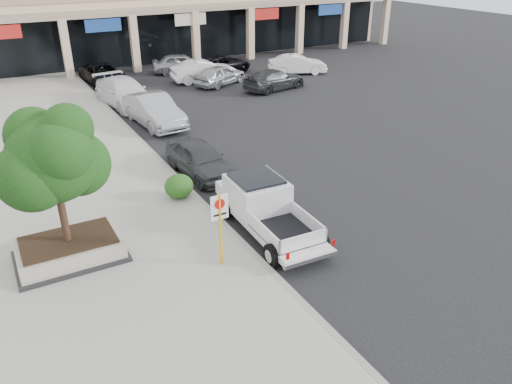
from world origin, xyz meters
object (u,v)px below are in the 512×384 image
(curb_car_d, at_px, (103,74))
(lot_car_e, at_px, (182,64))
(no_parking_sign, at_px, (220,220))
(curb_car_a, at_px, (200,159))
(planter_tree, at_px, (56,157))
(curb_car_c, at_px, (125,93))
(curb_car_b, at_px, (154,111))
(lot_car_c, at_px, (275,80))
(lot_car_f, at_px, (297,64))
(lot_car_b, at_px, (204,71))
(pickup_truck, at_px, (270,211))
(planter, at_px, (70,249))
(lot_car_d, at_px, (221,64))
(lot_car_a, at_px, (220,75))

(curb_car_d, relative_size, lot_car_e, 1.14)
(no_parking_sign, height_order, curb_car_a, no_parking_sign)
(curb_car_d, bearing_deg, planter_tree, -110.03)
(curb_car_c, bearing_deg, curb_car_b, -92.91)
(curb_car_b, xyz_separation_m, lot_car_c, (9.54, 3.30, -0.15))
(lot_car_f, bearing_deg, lot_car_c, 150.11)
(lot_car_b, height_order, lot_car_e, lot_car_b)
(pickup_truck, relative_size, lot_car_e, 1.22)
(curb_car_c, relative_size, lot_car_c, 1.20)
(pickup_truck, bearing_deg, planter, 169.17)
(planter, distance_m, lot_car_d, 25.60)
(curb_car_a, relative_size, lot_car_c, 0.90)
(planter, bearing_deg, lot_car_a, 52.67)
(planter, relative_size, lot_car_c, 0.69)
(planter_tree, bearing_deg, lot_car_e, 60.92)
(curb_car_d, bearing_deg, lot_car_c, -40.59)
(lot_car_b, relative_size, lot_car_e, 1.06)
(curb_car_c, xyz_separation_m, lot_car_e, (6.14, 6.33, -0.06))
(planter, bearing_deg, curb_car_a, 34.15)
(curb_car_d, bearing_deg, lot_car_a, -35.42)
(lot_car_f, bearing_deg, curb_car_b, 136.89)
(lot_car_c, distance_m, lot_car_d, 6.19)
(planter, distance_m, lot_car_f, 26.77)
(lot_car_a, relative_size, lot_car_c, 0.89)
(curb_car_d, bearing_deg, lot_car_f, -20.65)
(planter, xyz_separation_m, curb_car_b, (6.56, 11.35, 0.35))
(lot_car_d, distance_m, lot_car_e, 2.99)
(curb_car_a, xyz_separation_m, lot_car_d, (8.89, 16.60, -0.03))
(pickup_truck, xyz_separation_m, curb_car_b, (0.32, 12.78, -0.01))
(pickup_truck, relative_size, lot_car_f, 1.24)
(lot_car_a, bearing_deg, lot_car_f, -111.24)
(curb_car_d, bearing_deg, planter, -110.25)
(planter, bearing_deg, lot_car_c, 42.31)
(lot_car_d, xyz_separation_m, lot_car_f, (5.00, -2.95, 0.03))
(pickup_truck, xyz_separation_m, curb_car_a, (-0.12, 5.58, -0.13))
(curb_car_b, xyz_separation_m, lot_car_b, (6.26, 7.64, -0.06))
(planter_tree, distance_m, lot_car_d, 25.54)
(lot_car_f, bearing_deg, curb_car_a, 155.79)
(planter, xyz_separation_m, lot_car_c, (16.10, 14.65, 0.20))
(no_parking_sign, distance_m, lot_car_b, 23.25)
(planter_tree, xyz_separation_m, lot_car_f, (19.87, 17.64, -2.70))
(lot_car_b, distance_m, lot_car_c, 5.44)
(pickup_truck, height_order, lot_car_b, pickup_truck)
(lot_car_a, height_order, lot_car_f, lot_car_f)
(lot_car_e, bearing_deg, curb_car_d, 112.11)
(planter_tree, bearing_deg, lot_car_a, 52.70)
(lot_car_f, bearing_deg, curb_car_d, 94.63)
(planter, distance_m, lot_car_e, 25.35)
(planter, distance_m, lot_car_c, 21.77)
(curb_car_c, distance_m, lot_car_f, 13.92)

